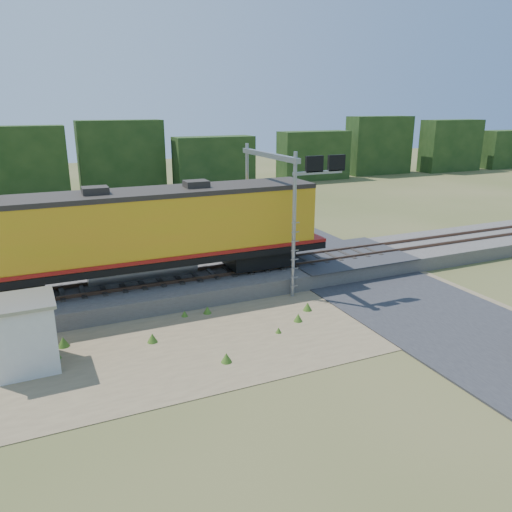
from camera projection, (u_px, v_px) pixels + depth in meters
name	position (u px, v px, depth m)	size (l,w,h in m)	color
ground	(280.00, 331.00, 20.86)	(140.00, 140.00, 0.00)	#475123
ballast	(228.00, 278.00, 25.98)	(70.00, 5.00, 0.80)	slate
rails	(228.00, 269.00, 25.85)	(70.00, 1.54, 0.16)	brown
dirt_shoulder	(231.00, 334.00, 20.51)	(26.00, 8.00, 0.03)	#8C7754
road	(401.00, 297.00, 24.22)	(7.00, 66.00, 0.86)	#38383A
tree_line_north	(120.00, 163.00, 53.16)	(130.00, 3.00, 6.50)	black
weed_clumps	(199.00, 345.00, 19.58)	(15.00, 6.20, 0.56)	#40681D
locomotive	(135.00, 232.00, 23.32)	(18.71, 2.85, 4.83)	black
shed	(25.00, 334.00, 17.54)	(2.25, 2.25, 2.62)	silver
signal_gantry	(281.00, 183.00, 25.03)	(2.78, 6.20, 7.02)	gray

